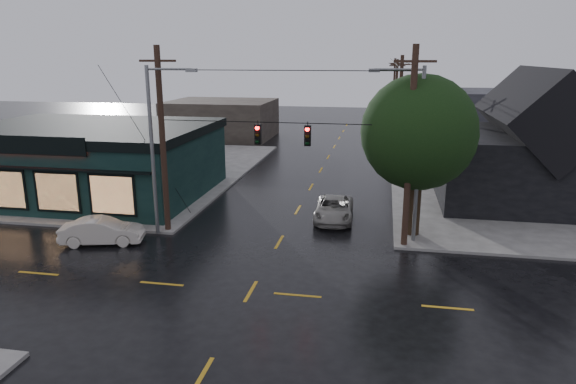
% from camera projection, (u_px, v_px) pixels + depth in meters
% --- Properties ---
extents(ground_plane, '(160.00, 160.00, 0.00)m').
position_uv_depth(ground_plane, '(251.00, 291.00, 21.61)').
color(ground_plane, black).
extents(sidewalk_nw, '(28.00, 28.00, 0.15)m').
position_uv_depth(sidewalk_nw, '(84.00, 170.00, 44.14)').
color(sidewalk_nw, '#65625F').
rests_on(sidewalk_nw, ground).
extents(pizza_shop, '(16.30, 12.34, 4.90)m').
position_uv_depth(pizza_shop, '(89.00, 159.00, 35.91)').
color(pizza_shop, black).
rests_on(pizza_shop, ground).
extents(ne_building, '(12.60, 11.60, 8.75)m').
position_uv_depth(ne_building, '(534.00, 136.00, 33.94)').
color(ne_building, black).
rests_on(ne_building, ground).
extents(corner_tree, '(6.05, 6.05, 8.61)m').
position_uv_depth(corner_tree, '(419.00, 133.00, 26.71)').
color(corner_tree, black).
rests_on(corner_tree, ground).
extents(utility_pole_nw, '(2.00, 0.32, 10.15)m').
position_uv_depth(utility_pole_nw, '(168.00, 231.00, 28.94)').
color(utility_pole_nw, black).
rests_on(utility_pole_nw, ground).
extents(utility_pole_ne, '(2.00, 0.32, 10.15)m').
position_uv_depth(utility_pole_ne, '(404.00, 247.00, 26.63)').
color(utility_pole_ne, black).
rests_on(utility_pole_ne, ground).
extents(utility_pole_far_a, '(2.00, 0.32, 9.65)m').
position_uv_depth(utility_pole_far_a, '(396.00, 164.00, 47.05)').
color(utility_pole_far_a, black).
rests_on(utility_pole_far_a, ground).
extents(utility_pole_far_b, '(2.00, 0.32, 9.15)m').
position_uv_depth(utility_pole_far_b, '(394.00, 132.00, 66.04)').
color(utility_pole_far_b, black).
rests_on(utility_pole_far_b, ground).
extents(utility_pole_far_c, '(2.00, 0.32, 9.15)m').
position_uv_depth(utility_pole_far_c, '(392.00, 115.00, 85.03)').
color(utility_pole_far_c, black).
rests_on(utility_pole_far_c, ground).
extents(span_signal_assembly, '(13.00, 0.48, 1.23)m').
position_uv_depth(span_signal_assembly, '(283.00, 134.00, 26.30)').
color(span_signal_assembly, black).
rests_on(span_signal_assembly, ground).
extents(streetlight_nw, '(5.40, 0.30, 9.15)m').
position_uv_depth(streetlight_nw, '(158.00, 235.00, 28.33)').
color(streetlight_nw, slate).
rests_on(streetlight_nw, ground).
extents(streetlight_ne, '(5.40, 0.30, 9.15)m').
position_uv_depth(streetlight_ne, '(413.00, 243.00, 27.21)').
color(streetlight_ne, slate).
rests_on(streetlight_ne, ground).
extents(bg_building_west, '(12.00, 10.00, 4.40)m').
position_uv_depth(bg_building_west, '(222.00, 119.00, 61.52)').
color(bg_building_west, '#312824').
rests_on(bg_building_west, ground).
extents(bg_building_east, '(14.00, 12.00, 5.60)m').
position_uv_depth(bg_building_east, '(477.00, 115.00, 60.78)').
color(bg_building_east, '#252529').
rests_on(bg_building_east, ground).
extents(sedan_cream, '(4.45, 2.52, 1.39)m').
position_uv_depth(sedan_cream, '(102.00, 231.00, 26.92)').
color(sedan_cream, beige).
rests_on(sedan_cream, ground).
extents(suv_silver, '(2.42, 4.91, 1.34)m').
position_uv_depth(suv_silver, '(334.00, 209.00, 30.87)').
color(suv_silver, gray).
rests_on(suv_silver, ground).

